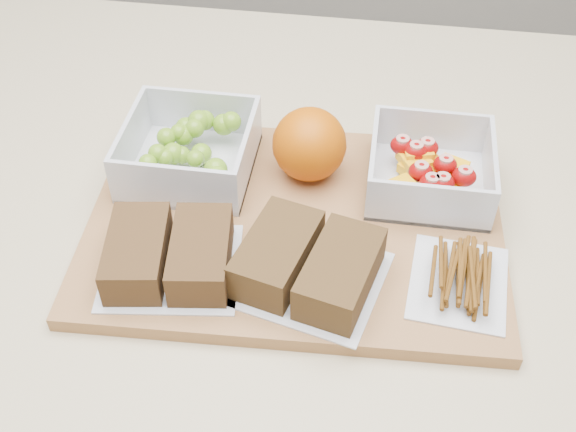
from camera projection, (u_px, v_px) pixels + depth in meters
The scene contains 7 objects.
cutting_board at pixel (295, 225), 0.74m from camera, with size 0.42×0.30×0.02m, color #A57344.
grape_container at pixel (191, 150), 0.78m from camera, with size 0.13×0.13×0.06m.
fruit_container at pixel (429, 171), 0.76m from camera, with size 0.13×0.13×0.05m.
orange at pixel (309, 144), 0.76m from camera, with size 0.08×0.08×0.08m, color #C85704.
sandwich_bag_left at pixel (169, 254), 0.68m from camera, with size 0.14×0.13×0.04m.
sandwich_bag_center at pixel (308, 264), 0.67m from camera, with size 0.16×0.15×0.04m.
pretzel_bag at pixel (460, 275), 0.67m from camera, with size 0.10×0.11×0.02m.
Camera 1 is at (0.10, -0.51, 1.43)m, focal length 45.00 mm.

